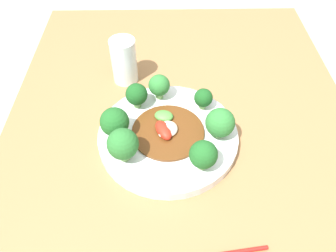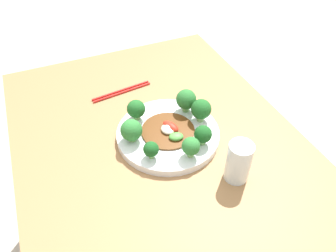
% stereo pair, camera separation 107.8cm
% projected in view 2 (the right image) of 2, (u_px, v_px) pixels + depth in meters
% --- Properties ---
extents(table, '(1.05, 0.77, 0.75)m').
position_uv_depth(table, '(162.00, 216.00, 1.17)').
color(table, olive).
rests_on(table, ground_plane).
extents(plate, '(0.29, 0.29, 0.02)m').
position_uv_depth(plate, '(168.00, 134.00, 0.92)').
color(plate, silver).
rests_on(plate, table).
extents(broccoli_southwest, '(0.05, 0.05, 0.06)m').
position_uv_depth(broccoli_southwest, '(136.00, 109.00, 0.93)').
color(broccoli_southwest, '#7AAD5B').
rests_on(broccoli_southwest, plate).
extents(broccoli_east, '(0.05, 0.05, 0.06)m').
position_uv_depth(broccoli_east, '(191.00, 146.00, 0.82)').
color(broccoli_east, '#7AAD5B').
rests_on(broccoli_east, plate).
extents(broccoli_south, '(0.06, 0.06, 0.07)m').
position_uv_depth(broccoli_south, '(131.00, 130.00, 0.86)').
color(broccoli_south, '#7AAD5B').
rests_on(broccoli_south, plate).
extents(broccoli_north, '(0.06, 0.06, 0.07)m').
position_uv_depth(broccoli_north, '(201.00, 109.00, 0.92)').
color(broccoli_north, '#89B76B').
rests_on(broccoli_north, plate).
extents(broccoli_northwest, '(0.06, 0.06, 0.07)m').
position_uv_depth(broccoli_northwest, '(186.00, 100.00, 0.95)').
color(broccoli_northwest, '#70A356').
rests_on(broccoli_northwest, plate).
extents(broccoli_northeast, '(0.05, 0.05, 0.06)m').
position_uv_depth(broccoli_northeast, '(203.00, 134.00, 0.85)').
color(broccoli_northeast, '#70A356').
rests_on(broccoli_northeast, plate).
extents(broccoli_southeast, '(0.04, 0.04, 0.05)m').
position_uv_depth(broccoli_southeast, '(151.00, 149.00, 0.82)').
color(broccoli_southeast, '#7AAD5B').
rests_on(broccoli_southeast, plate).
extents(stirfry_center, '(0.15, 0.15, 0.02)m').
position_uv_depth(stirfry_center, '(169.00, 130.00, 0.91)').
color(stirfry_center, '#5B3314').
rests_on(stirfry_center, plate).
extents(drinking_glass, '(0.06, 0.06, 0.11)m').
position_uv_depth(drinking_glass, '(239.00, 162.00, 0.79)').
color(drinking_glass, silver).
rests_on(drinking_glass, table).
extents(chopsticks, '(0.04, 0.20, 0.01)m').
position_uv_depth(chopsticks, '(122.00, 91.00, 1.08)').
color(chopsticks, red).
rests_on(chopsticks, table).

